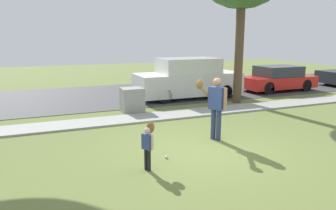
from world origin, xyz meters
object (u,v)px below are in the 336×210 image
(baseball, at_px, (166,157))
(person_child, at_px, (148,140))
(person_adult, at_px, (215,102))
(utility_cabinet, at_px, (132,100))
(parked_van_white, at_px, (188,79))
(parked_hatchback_red, at_px, (278,79))

(baseball, bearing_deg, person_child, -144.59)
(person_adult, bearing_deg, person_child, -0.53)
(person_adult, bearing_deg, baseball, -3.54)
(utility_cabinet, relative_size, parked_van_white, 0.19)
(utility_cabinet, xyz_separation_m, parked_van_white, (3.27, 1.78, 0.44))
(baseball, height_order, parked_van_white, parked_van_white)
(parked_hatchback_red, bearing_deg, person_child, 36.55)
(person_adult, bearing_deg, parked_van_white, -136.68)
(person_adult, xyz_separation_m, person_child, (-2.39, -1.23, -0.42))
(person_adult, xyz_separation_m, baseball, (-1.80, -0.81, -1.05))
(person_child, height_order, baseball, person_child)
(utility_cabinet, height_order, parked_hatchback_red, parked_hatchback_red)
(person_child, xyz_separation_m, utility_cabinet, (1.22, 5.53, -0.20))
(person_adult, xyz_separation_m, parked_van_white, (2.09, 6.08, -0.18))
(person_adult, distance_m, parked_van_white, 6.43)
(baseball, bearing_deg, person_adult, 24.14)
(person_adult, relative_size, person_child, 1.74)
(parked_van_white, distance_m, parked_hatchback_red, 5.37)
(utility_cabinet, bearing_deg, person_child, -102.41)
(person_child, bearing_deg, person_adult, -0.53)
(baseball, bearing_deg, parked_hatchback_red, 36.62)
(person_adult, bearing_deg, utility_cabinet, -102.40)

